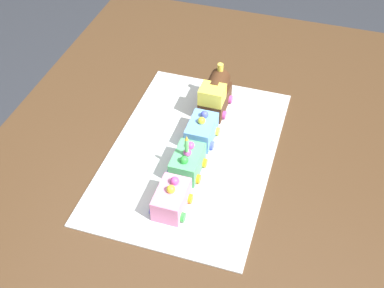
{
  "coord_description": "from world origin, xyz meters",
  "views": [
    {
      "loc": [
        0.89,
        0.28,
        1.64
      ],
      "look_at": [
        0.03,
        0.02,
        0.77
      ],
      "focal_mm": 47.37,
      "sensor_mm": 36.0,
      "label": 1
    }
  ],
  "objects_px": {
    "cake_locomotive": "(215,95)",
    "birthday_candle": "(187,144)",
    "dining_table": "(189,173)",
    "cake_car_hopper_bubblegum": "(171,199)",
    "cake_car_tanker_mint_green": "(187,162)",
    "cake_car_gondola_sky_blue": "(202,130)"
  },
  "relations": [
    {
      "from": "cake_locomotive",
      "to": "birthday_candle",
      "type": "relative_size",
      "value": 2.94
    },
    {
      "from": "dining_table",
      "to": "cake_car_hopper_bubblegum",
      "type": "distance_m",
      "value": 0.25
    },
    {
      "from": "cake_car_tanker_mint_green",
      "to": "dining_table",
      "type": "bearing_deg",
      "value": -164.17
    },
    {
      "from": "cake_locomotive",
      "to": "cake_car_gondola_sky_blue",
      "type": "bearing_deg",
      "value": 0.0
    },
    {
      "from": "cake_car_tanker_mint_green",
      "to": "cake_car_gondola_sky_blue",
      "type": "bearing_deg",
      "value": -180.0
    },
    {
      "from": "birthday_candle",
      "to": "cake_car_tanker_mint_green",
      "type": "bearing_deg",
      "value": 180.0
    },
    {
      "from": "cake_car_gondola_sky_blue",
      "to": "birthday_candle",
      "type": "bearing_deg",
      "value": -0.0
    },
    {
      "from": "cake_car_hopper_bubblegum",
      "to": "cake_car_tanker_mint_green",
      "type": "bearing_deg",
      "value": 180.0
    },
    {
      "from": "cake_car_gondola_sky_blue",
      "to": "cake_car_hopper_bubblegum",
      "type": "bearing_deg",
      "value": 0.0
    },
    {
      "from": "cake_car_gondola_sky_blue",
      "to": "cake_car_tanker_mint_green",
      "type": "bearing_deg",
      "value": 0.0
    },
    {
      "from": "dining_table",
      "to": "cake_car_hopper_bubblegum",
      "type": "bearing_deg",
      "value": 7.08
    },
    {
      "from": "cake_car_gondola_sky_blue",
      "to": "cake_locomotive",
      "type": "bearing_deg",
      "value": -180.0
    },
    {
      "from": "dining_table",
      "to": "cake_locomotive",
      "type": "relative_size",
      "value": 10.0
    },
    {
      "from": "cake_car_gondola_sky_blue",
      "to": "cake_car_tanker_mint_green",
      "type": "relative_size",
      "value": 1.0
    },
    {
      "from": "cake_locomotive",
      "to": "cake_car_hopper_bubblegum",
      "type": "bearing_deg",
      "value": 0.0
    },
    {
      "from": "cake_car_tanker_mint_green",
      "to": "birthday_candle",
      "type": "relative_size",
      "value": 2.1
    },
    {
      "from": "dining_table",
      "to": "cake_car_hopper_bubblegum",
      "type": "relative_size",
      "value": 14.0
    },
    {
      "from": "cake_car_gondola_sky_blue",
      "to": "cake_car_hopper_bubblegum",
      "type": "relative_size",
      "value": 1.0
    },
    {
      "from": "dining_table",
      "to": "cake_car_hopper_bubblegum",
      "type": "xyz_separation_m",
      "value": [
        0.21,
        0.03,
        0.14
      ]
    },
    {
      "from": "cake_car_hopper_bubblegum",
      "to": "birthday_candle",
      "type": "height_order",
      "value": "birthday_candle"
    },
    {
      "from": "cake_car_hopper_bubblegum",
      "to": "birthday_candle",
      "type": "xyz_separation_m",
      "value": [
        -0.11,
        -0.0,
        0.07
      ]
    },
    {
      "from": "dining_table",
      "to": "cake_car_tanker_mint_green",
      "type": "distance_m",
      "value": 0.17
    }
  ]
}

